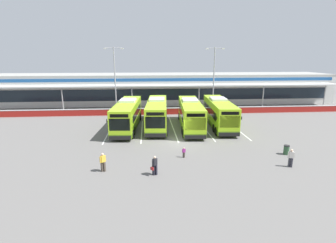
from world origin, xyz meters
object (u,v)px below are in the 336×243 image
Objects in this scene: coach_bus_centre at (190,115)px; coach_bus_right_centre at (219,113)px; litter_bin at (286,150)px; pedestrian_near_bin at (103,162)px; pedestrian_child at (184,152)px; pedestrian_in_dark_coat at (291,157)px; coach_bus_left_centre at (157,114)px; lamp_post_centre at (214,75)px; coach_bus_leftmost at (127,115)px; pedestrian_with_handbag at (155,165)px; lamp_post_west at (115,76)px.

coach_bus_centre and coach_bus_right_centre have the same top height.
pedestrian_near_bin is at bearing -171.75° from litter_bin.
pedestrian_child is 7.55m from pedestrian_near_bin.
pedestrian_in_dark_coat and pedestrian_near_bin have the same top height.
pedestrian_in_dark_coat reaches higher than pedestrian_child.
coach_bus_left_centre is 15.18m from lamp_post_centre.
litter_bin is at bearing -34.29° from coach_bus_leftmost.
litter_bin is at bearing -54.02° from coach_bus_centre.
coach_bus_left_centre is at bearing -135.75° from lamp_post_centre.
pedestrian_with_handbag is 1.00× the size of pedestrian_near_bin.
coach_bus_left_centre is at bearing 127.03° from pedestrian_in_dark_coat.
litter_bin is (7.74, -10.66, -1.32)m from coach_bus_centre.
coach_bus_right_centre is at bearing 9.31° from coach_bus_centre.
coach_bus_right_centre is 1.12× the size of lamp_post_centre.
pedestrian_with_handbag is at bearing -93.00° from coach_bus_left_centre.
pedestrian_near_bin is 0.15× the size of lamp_post_centre.
pedestrian_child is at bearing -110.88° from lamp_post_centre.
lamp_post_west is (-6.68, 10.01, 4.50)m from coach_bus_left_centre.
pedestrian_near_bin is (-16.01, 0.37, 0.00)m from pedestrian_in_dark_coat.
litter_bin is at bearing -72.27° from coach_bus_right_centre.
coach_bus_right_centre reaches higher than pedestrian_with_handbag.
litter_bin is (3.62, -11.33, -1.32)m from coach_bus_right_centre.
coach_bus_leftmost and coach_bus_right_centre have the same top height.
coach_bus_left_centre is 1.00× the size of coach_bus_right_centre.
coach_bus_left_centre and coach_bus_centre have the same top height.
coach_bus_left_centre is (3.98, 0.64, 0.00)m from coach_bus_leftmost.
pedestrian_with_handbag is at bearing -176.89° from pedestrian_in_dark_coat.
lamp_post_west reaches higher than pedestrian_near_bin.
coach_bus_leftmost is at bearing 137.08° from pedestrian_in_dark_coat.
pedestrian_near_bin is 24.83m from lamp_post_west.
pedestrian_child is at bearing 179.97° from litter_bin.
coach_bus_leftmost is at bearing 118.77° from pedestrian_child.
coach_bus_left_centre is 15.07m from pedestrian_near_bin.
pedestrian_child is 0.09× the size of lamp_post_west.
lamp_post_centre reaches higher than coach_bus_left_centre.
pedestrian_child is at bearing -119.86° from coach_bus_right_centre.
coach_bus_right_centre is at bearing 57.73° from pedestrian_with_handbag.
pedestrian_with_handbag is 11.79m from pedestrian_in_dark_coat.
lamp_post_west is 17.06m from lamp_post_centre.
coach_bus_left_centre is 12.24× the size of pedestrian_child.
pedestrian_in_dark_coat is at bearing -113.13° from litter_bin.
pedestrian_in_dark_coat is 3.15m from litter_bin.
coach_bus_left_centre is at bearing 167.16° from coach_bus_centre.
coach_bus_leftmost is 20.44m from pedestrian_in_dark_coat.
pedestrian_near_bin is (-13.61, -13.83, -0.91)m from coach_bus_right_centre.
lamp_post_centre reaches higher than pedestrian_child.
coach_bus_left_centre is 15.23m from pedestrian_with_handbag.
litter_bin is (12.99, 3.51, -0.39)m from pedestrian_with_handbag.
lamp_post_west reaches higher than pedestrian_with_handbag.
coach_bus_leftmost is 19.63m from litter_bin.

